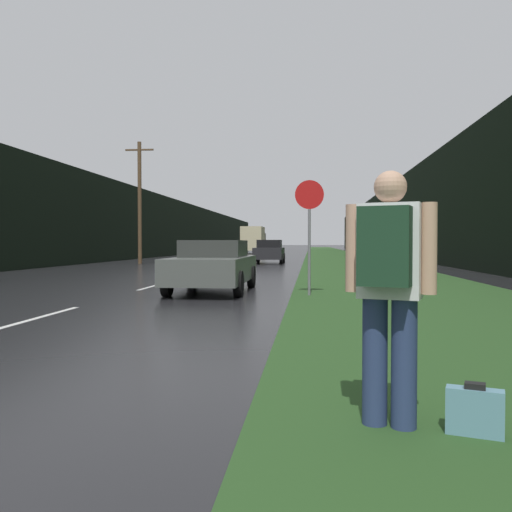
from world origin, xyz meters
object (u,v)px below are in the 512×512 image
object	(u,v)px
car_passing_near	(213,265)
hitchhiker_with_backpack	(389,282)
suitcase	(475,413)
car_passing_far	(269,252)
delivery_truck	(254,240)
stop_sign	(309,224)

from	to	relation	value
car_passing_near	hitchhiker_with_backpack	bearing A→B (deg)	106.68
hitchhiker_with_backpack	car_passing_near	distance (m)	11.10
suitcase	car_passing_near	bearing A→B (deg)	127.09
car_passing_near	car_passing_far	bearing A→B (deg)	-90.00
suitcase	car_passing_far	xyz separation A→B (m)	(-3.75, 30.82, 0.58)
hitchhiker_with_backpack	suitcase	xyz separation A→B (m)	(0.56, -0.10, -0.88)
suitcase	delivery_truck	xyz separation A→B (m)	(-8.06, 62.18, 1.53)
delivery_truck	car_passing_near	bearing A→B (deg)	-85.21
delivery_truck	car_passing_far	bearing A→B (deg)	-82.17
car_passing_near	stop_sign	bearing A→B (deg)	158.81
stop_sign	suitcase	distance (m)	9.92
stop_sign	hitchhiker_with_backpack	xyz separation A→B (m)	(0.58, -9.62, -0.74)
suitcase	car_passing_near	xyz separation A→B (m)	(-3.75, 10.73, 0.54)
car_passing_far	stop_sign	bearing A→B (deg)	97.03
hitchhiker_with_backpack	delivery_truck	bearing A→B (deg)	114.72
car_passing_near	delivery_truck	xyz separation A→B (m)	(-4.31, 51.45, 0.99)
stop_sign	car_passing_near	size ratio (longest dim) A/B	0.62
delivery_truck	stop_sign	bearing A→B (deg)	-82.49
suitcase	delivery_truck	bearing A→B (deg)	115.22
suitcase	delivery_truck	distance (m)	62.72
car_passing_far	delivery_truck	xyz separation A→B (m)	(-4.31, 31.36, 0.95)
hitchhiker_with_backpack	car_passing_far	world-z (taller)	hitchhiker_with_backpack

